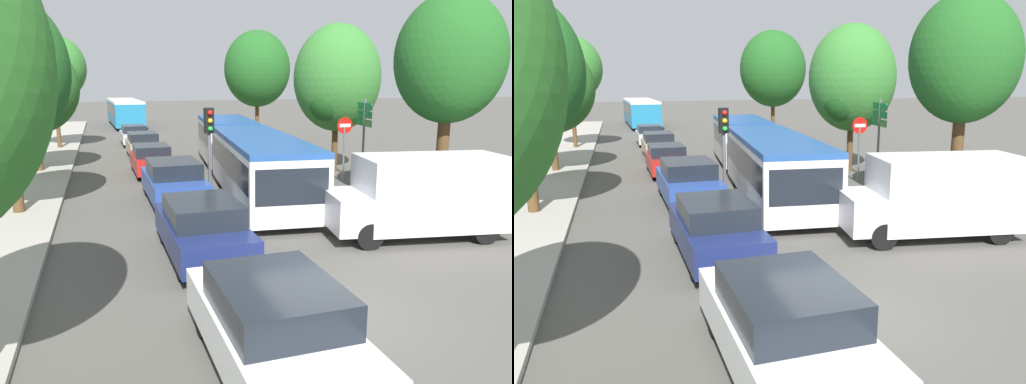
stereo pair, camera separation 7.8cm
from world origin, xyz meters
TOP-DOWN VIEW (x-y plane):
  - ground_plane at (0.00, 0.00)m, footprint 200.00×200.00m
  - kerb_strip_left at (-7.09, 21.21)m, footprint 3.20×52.42m
  - articulated_bus at (1.79, 12.69)m, footprint 3.98×16.23m
  - city_bus_rear at (-1.80, 42.42)m, footprint 3.08×11.70m
  - queued_car_white at (-1.65, -1.37)m, footprint 1.94×4.38m
  - queued_car_navy at (-1.70, 3.96)m, footprint 1.91×4.31m
  - queued_car_blue at (-1.59, 9.95)m, footprint 1.99×4.48m
  - queued_car_red at (-1.82, 15.83)m, footprint 1.79×4.05m
  - queued_car_tan at (-1.76, 21.56)m, footprint 1.81×4.09m
  - queued_car_silver at (-1.93, 27.27)m, footprint 1.74×3.93m
  - white_van at (4.56, 3.77)m, footprint 5.24×2.69m
  - traffic_light at (-0.29, 9.69)m, footprint 0.35×0.38m
  - no_entry_sign at (5.95, 11.42)m, footprint 0.70×0.08m
  - direction_sign_post at (6.55, 10.84)m, footprint 0.22×1.40m
  - tree_left_mid at (-6.72, 9.56)m, footprint 3.92×3.92m
  - tree_left_far at (-6.95, 17.74)m, footprint 4.17×4.17m
  - tree_left_distant at (-6.63, 26.24)m, footprint 3.98×3.98m
  - tree_right_near at (6.80, 6.00)m, footprint 3.46×3.46m
  - tree_right_mid at (6.74, 14.06)m, footprint 4.11×4.11m
  - tree_right_far at (6.84, 26.96)m, footprint 4.69×4.69m

SIDE VIEW (x-z plane):
  - ground_plane at x=0.00m, z-range 0.00..0.00m
  - kerb_strip_left at x=-7.09m, z-range 0.00..0.14m
  - queued_car_silver at x=-1.93m, z-range 0.01..1.36m
  - queued_car_red at x=-1.82m, z-range 0.01..1.40m
  - queued_car_tan at x=-1.76m, z-range 0.01..1.42m
  - queued_car_navy at x=-1.70m, z-range 0.01..1.49m
  - queued_car_white at x=-1.65m, z-range 0.01..1.52m
  - queued_car_blue at x=-1.59m, z-range 0.01..1.55m
  - white_van at x=4.56m, z-range 0.09..2.40m
  - articulated_bus at x=1.79m, z-range 0.18..2.57m
  - city_bus_rear at x=-1.80m, z-range 0.20..2.69m
  - no_entry_sign at x=5.95m, z-range 0.47..3.29m
  - traffic_light at x=-0.29m, z-range 0.80..4.20m
  - direction_sign_post at x=6.55m, z-range 0.77..4.37m
  - tree_left_far at x=-6.95m, z-range 0.83..6.97m
  - tree_right_mid at x=6.74m, z-range 0.85..7.79m
  - tree_left_mid at x=-6.72m, z-range 1.12..8.17m
  - tree_right_near at x=6.80m, z-range 1.36..8.43m
  - tree_left_distant at x=-6.63m, z-range 1.51..8.62m
  - tree_right_far at x=6.84m, z-range 1.23..9.01m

